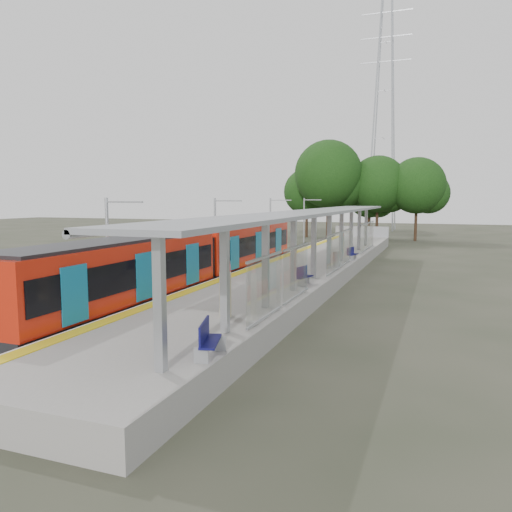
{
  "coord_description": "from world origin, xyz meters",
  "views": [
    {
      "loc": [
        8.53,
        -12.63,
        5.37
      ],
      "look_at": [
        -0.72,
        12.21,
        2.3
      ],
      "focal_mm": 35.0,
      "sensor_mm": 36.0,
      "label": 1
    }
  ],
  "objects_px": {
    "info_pillar_far": "(342,244)",
    "litter_bin": "(337,259)",
    "bench_mid": "(302,275)",
    "info_pillar_near": "(225,294)",
    "bench_near": "(208,338)",
    "train": "(194,258)",
    "bench_far": "(352,253)"
  },
  "relations": [
    {
      "from": "bench_mid",
      "to": "bench_near",
      "type": "bearing_deg",
      "value": -73.39
    },
    {
      "from": "bench_far",
      "to": "info_pillar_far",
      "type": "bearing_deg",
      "value": 119.72
    },
    {
      "from": "info_pillar_near",
      "to": "train",
      "type": "bearing_deg",
      "value": 117.73
    },
    {
      "from": "bench_near",
      "to": "bench_mid",
      "type": "xyz_separation_m",
      "value": [
        -0.58,
        12.14,
        -0.04
      ]
    },
    {
      "from": "bench_near",
      "to": "info_pillar_far",
      "type": "distance_m",
      "value": 28.24
    },
    {
      "from": "train",
      "to": "info_pillar_far",
      "type": "relative_size",
      "value": 17.55
    },
    {
      "from": "info_pillar_far",
      "to": "litter_bin",
      "type": "height_order",
      "value": "info_pillar_far"
    },
    {
      "from": "train",
      "to": "info_pillar_far",
      "type": "xyz_separation_m",
      "value": [
        5.48,
        15.4,
        -0.37
      ]
    },
    {
      "from": "train",
      "to": "info_pillar_near",
      "type": "bearing_deg",
      "value": -55.8
    },
    {
      "from": "bench_near",
      "to": "bench_mid",
      "type": "bearing_deg",
      "value": 76.0
    },
    {
      "from": "train",
      "to": "bench_mid",
      "type": "height_order",
      "value": "train"
    },
    {
      "from": "info_pillar_far",
      "to": "train",
      "type": "bearing_deg",
      "value": -115.76
    },
    {
      "from": "bench_mid",
      "to": "litter_bin",
      "type": "relative_size",
      "value": 1.42
    },
    {
      "from": "bench_mid",
      "to": "info_pillar_far",
      "type": "height_order",
      "value": "info_pillar_far"
    },
    {
      "from": "train",
      "to": "info_pillar_near",
      "type": "relative_size",
      "value": 13.97
    },
    {
      "from": "bench_far",
      "to": "litter_bin",
      "type": "xyz_separation_m",
      "value": [
        -0.28,
        -4.09,
        0.02
      ]
    },
    {
      "from": "bench_mid",
      "to": "litter_bin",
      "type": "bearing_deg",
      "value": 101.13
    },
    {
      "from": "train",
      "to": "info_pillar_far",
      "type": "height_order",
      "value": "train"
    },
    {
      "from": "info_pillar_far",
      "to": "litter_bin",
      "type": "relative_size",
      "value": 1.59
    },
    {
      "from": "info_pillar_near",
      "to": "litter_bin",
      "type": "bearing_deg",
      "value": 78.81
    },
    {
      "from": "bench_near",
      "to": "bench_mid",
      "type": "relative_size",
      "value": 1.08
    },
    {
      "from": "bench_near",
      "to": "info_pillar_far",
      "type": "relative_size",
      "value": 0.97
    },
    {
      "from": "bench_near",
      "to": "litter_bin",
      "type": "xyz_separation_m",
      "value": [
        -0.25,
        19.23,
        -0.03
      ]
    },
    {
      "from": "info_pillar_near",
      "to": "litter_bin",
      "type": "distance_m",
      "value": 14.78
    },
    {
      "from": "info_pillar_near",
      "to": "info_pillar_far",
      "type": "bearing_deg",
      "value": 83.89
    },
    {
      "from": "train",
      "to": "litter_bin",
      "type": "bearing_deg",
      "value": 43.28
    },
    {
      "from": "bench_far",
      "to": "litter_bin",
      "type": "bearing_deg",
      "value": -82.82
    },
    {
      "from": "litter_bin",
      "to": "info_pillar_far",
      "type": "bearing_deg",
      "value": 98.68
    },
    {
      "from": "bench_mid",
      "to": "info_pillar_near",
      "type": "distance_m",
      "value": 7.7
    },
    {
      "from": "info_pillar_near",
      "to": "litter_bin",
      "type": "height_order",
      "value": "info_pillar_near"
    },
    {
      "from": "train",
      "to": "bench_far",
      "type": "height_order",
      "value": "train"
    },
    {
      "from": "bench_near",
      "to": "bench_mid",
      "type": "distance_m",
      "value": 12.16
    }
  ]
}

